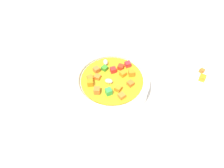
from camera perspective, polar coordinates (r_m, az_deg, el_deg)
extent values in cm
cube|color=silver|center=(56.20, 0.00, -2.21)|extent=(140.00, 140.00, 2.00)
cylinder|color=white|center=(53.82, 0.00, -0.27)|extent=(19.03, 19.03, 4.05)
torus|color=white|center=(51.95, 0.00, 1.42)|extent=(19.26, 19.26, 1.38)
cylinder|color=gold|center=(52.11, 0.00, 1.27)|extent=(15.82, 15.82, 0.40)
cube|color=orange|center=(50.52, 5.14, 0.17)|extent=(1.77, 1.77, 1.08)
cube|color=orange|center=(49.21, 1.74, -1.26)|extent=(1.41, 1.41, 1.29)
cube|color=green|center=(53.80, -2.06, 4.42)|extent=(1.54, 1.54, 1.05)
cube|color=red|center=(54.77, 4.40, 5.48)|extent=(1.96, 1.96, 1.26)
cube|color=red|center=(53.18, 0.32, 3.93)|extent=(1.98, 1.98, 1.27)
cube|color=orange|center=(52.40, 3.01, 2.88)|extent=(1.76, 1.76, 1.22)
cube|color=orange|center=(51.85, -4.04, 1.95)|extent=(1.60, 1.60, 1.00)
cube|color=red|center=(53.99, 2.37, 4.73)|extent=(1.67, 1.67, 1.21)
cube|color=green|center=(48.45, -0.94, -2.13)|extent=(1.94, 1.94, 1.57)
ellipsoid|color=beige|center=(55.19, -1.80, 6.09)|extent=(2.32, 2.21, 1.28)
cube|color=orange|center=(48.09, 2.69, -3.28)|extent=(1.81, 1.81, 1.07)
ellipsoid|color=beige|center=(50.86, -1.23, 0.99)|extent=(1.81, 2.26, 1.20)
cube|color=orange|center=(52.46, 5.40, 3.05)|extent=(1.97, 1.97, 1.58)
cube|color=orange|center=(48.72, -4.21, -1.83)|extent=(1.91, 1.91, 1.64)
cube|color=orange|center=(51.65, -6.10, 1.66)|extent=(1.97, 1.97, 1.20)
cube|color=orange|center=(53.14, -4.54, 3.75)|extent=(1.74, 1.74, 1.36)
cube|color=orange|center=(50.41, -6.08, 0.33)|extent=(1.98, 1.98, 1.56)
cylinder|color=silver|center=(45.71, -0.55, -21.32)|extent=(10.57, 4.98, 0.73)
ellipsoid|color=silver|center=(48.93, 10.92, -13.64)|extent=(3.70, 3.25, 0.79)
cylinder|color=white|center=(58.63, 21.50, 0.32)|extent=(12.33, 12.33, 3.64)
torus|color=white|center=(57.17, 22.08, 1.64)|extent=(12.45, 12.45, 0.99)
cube|color=orange|center=(59.16, 23.65, 3.41)|extent=(1.44, 1.44, 1.11)
cube|color=orange|center=(57.11, 23.77, 1.54)|extent=(1.58, 1.58, 1.47)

